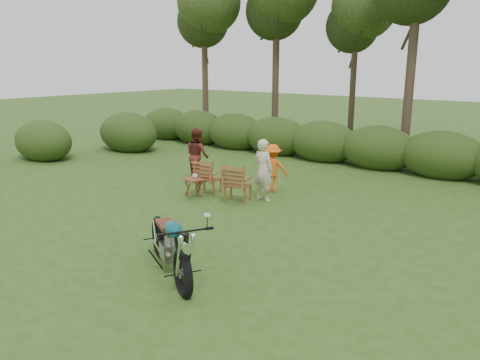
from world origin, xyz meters
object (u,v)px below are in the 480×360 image
Objects in this scene: side_table at (194,188)px; cup at (195,176)px; child at (272,191)px; lawn_chair_left at (209,193)px; lawn_chair_right at (238,201)px; motorcycle at (171,272)px; adult_a at (263,200)px; adult_b at (198,181)px.

cup is (0.02, 0.04, 0.31)m from side_table.
child is (1.21, 1.71, -0.57)m from cup.
lawn_chair_left is 0.63m from side_table.
side_table is 0.40× the size of child.
side_table is (-1.03, -0.50, 0.26)m from lawn_chair_right.
lawn_chair_left is (-2.70, 3.97, 0.00)m from motorcycle.
adult_a reaches higher than adult_b.
lawn_chair_left is 0.72× the size of child.
adult_b is (-2.62, 0.43, 0.00)m from adult_a.
motorcycle reaches higher than side_table.
child is at bearing 55.10° from side_table.
adult_a is at bearing 32.04° from side_table.
lawn_chair_right is 1.18m from side_table.
motorcycle is 1.74× the size of child.
lawn_chair_right is 0.63m from adult_a.
child reaches higher than cup.
adult_a is at bearing 179.64° from lawn_chair_left.
motorcycle is 4.24m from lawn_chair_right.
motorcycle is at bearing 149.92° from adult_b.
motorcycle is at bearing 108.62° from adult_a.
lawn_chair_left is 1.70m from child.
lawn_chair_right is 0.61× the size of adult_a.
side_table is at bearing 150.63° from adult_b.
adult_a reaches higher than motorcycle.
adult_a is 1.22× the size of child.
adult_a is (1.48, 0.89, -0.57)m from cup.
motorcycle is 2.41× the size of lawn_chair_left.
side_table is at bearing 7.42° from lawn_chair_right.
motorcycle is at bearing 94.85° from lawn_chair_right.
cup is (-2.69, 3.44, 0.57)m from motorcycle.
adult_a reaches higher than cup.
side_table is at bearing 35.09° from adult_a.
lawn_chair_left is at bearing 16.67° from adult_a.
adult_b is (-1.12, 1.36, -0.26)m from side_table.
cup is 0.09× the size of adult_b.
adult_b is 1.21× the size of child.
adult_b is at bearing 129.50° from side_table.
side_table is 1.78m from adult_b.
lawn_chair_right is 2.32m from adult_b.
child is at bearing 135.88° from motorcycle.
cup reaches higher than lawn_chair_left.
side_table is 3.80× the size of cup.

